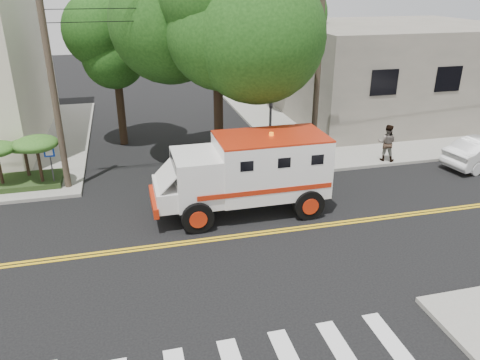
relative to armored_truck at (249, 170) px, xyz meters
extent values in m
plane|color=black|center=(-1.76, -1.93, -1.80)|extent=(100.00, 100.00, 0.00)
cube|color=gray|center=(11.74, 11.57, -1.73)|extent=(17.00, 17.00, 0.15)
cube|color=slate|center=(13.24, 12.07, 1.35)|extent=(14.00, 12.00, 6.00)
cylinder|color=#382D23|center=(-7.36, 4.07, 2.70)|extent=(0.28, 0.28, 9.00)
cylinder|color=#382D23|center=(4.54, 4.27, 2.70)|extent=(0.28, 0.28, 9.00)
cylinder|color=black|center=(-0.26, 4.57, 1.70)|extent=(0.44, 0.44, 7.00)
sphere|color=#15390F|center=(-0.26, 4.57, 5.20)|extent=(5.32, 5.32, 5.32)
sphere|color=#15390F|center=(0.88, 3.81, 5.77)|extent=(4.56, 4.56, 4.56)
cylinder|color=black|center=(-4.76, 10.07, 1.00)|extent=(0.44, 0.44, 5.60)
sphere|color=#15390F|center=(-4.76, 10.07, 3.80)|extent=(3.92, 3.92, 3.92)
sphere|color=#15390F|center=(-3.92, 9.51, 4.22)|extent=(3.36, 3.36, 3.36)
cylinder|color=black|center=(6.74, 14.07, 1.17)|extent=(0.44, 0.44, 5.95)
sphere|color=#15390F|center=(6.74, 14.07, 4.15)|extent=(4.20, 4.20, 4.20)
sphere|color=#15390F|center=(7.64, 13.47, 4.60)|extent=(3.60, 3.60, 3.60)
cylinder|color=#3F3F42|center=(2.04, 3.67, 0.00)|extent=(0.12, 0.12, 3.60)
imported|color=#3F3F42|center=(2.04, 3.67, 1.35)|extent=(0.15, 0.18, 0.90)
cylinder|color=#3F3F42|center=(-7.96, 4.27, -0.80)|extent=(0.06, 0.06, 2.00)
cube|color=#0C33A5|center=(-7.96, 4.21, 0.00)|extent=(0.45, 0.03, 0.45)
cube|color=#1E3314|center=(-9.26, 4.87, -1.53)|extent=(3.20, 2.00, 0.24)
cylinder|color=black|center=(-9.16, 5.27, -0.73)|extent=(0.14, 0.14, 1.36)
ellipsoid|color=#225318|center=(-9.16, 5.27, 0.03)|extent=(1.55, 1.55, 0.54)
cylinder|color=black|center=(-8.46, 4.37, -0.57)|extent=(0.14, 0.14, 1.68)
ellipsoid|color=#225318|center=(-8.46, 4.37, 0.37)|extent=(1.91, 1.91, 0.66)
cube|color=white|center=(0.90, 0.00, 0.14)|extent=(4.33, 2.56, 2.33)
cube|color=white|center=(-2.09, 0.00, -0.09)|extent=(1.78, 2.44, 1.88)
cube|color=black|center=(-2.95, -0.01, 0.41)|extent=(0.07, 1.88, 0.78)
cube|color=white|center=(-3.25, -0.01, -0.64)|extent=(1.00, 2.22, 0.78)
cube|color=#AE240D|center=(-3.81, -0.01, -0.92)|extent=(0.20, 2.38, 0.39)
cube|color=#AE240D|center=(0.90, 0.00, 1.33)|extent=(4.33, 2.56, 0.07)
cylinder|color=black|center=(-2.31, -1.25, -1.19)|extent=(1.22, 0.36, 1.22)
cylinder|color=black|center=(-2.31, 1.24, -1.19)|extent=(1.22, 0.36, 1.22)
cylinder|color=black|center=(2.12, -1.24, -1.19)|extent=(1.22, 0.36, 1.22)
cylinder|color=black|center=(2.12, 1.25, -1.19)|extent=(1.22, 0.36, 1.22)
imported|color=gray|center=(3.74, 3.57, -0.87)|extent=(0.68, 0.59, 1.57)
imported|color=gray|center=(8.29, 3.57, -0.70)|extent=(1.17, 1.12, 1.90)
camera|label=1|loc=(-4.56, -16.61, 6.94)|focal=35.00mm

